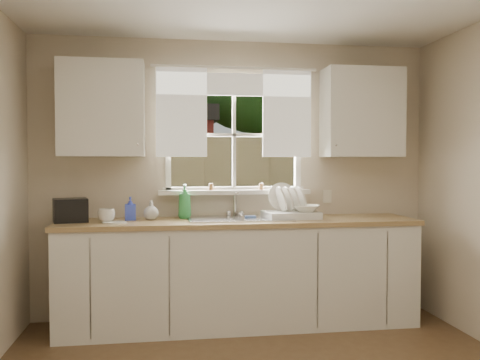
{
  "coord_description": "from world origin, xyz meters",
  "views": [
    {
      "loc": [
        -0.64,
        -2.6,
        1.4
      ],
      "look_at": [
        0.0,
        1.65,
        1.25
      ],
      "focal_mm": 38.0,
      "sensor_mm": 36.0,
      "label": 1
    }
  ],
  "objects": [
    {
      "name": "upper_cabinet_left",
      "position": [
        -1.15,
        1.82,
        1.85
      ],
      "size": [
        0.7,
        0.33,
        0.8
      ],
      "primitive_type": "cube",
      "color": "silver",
      "rests_on": "room_walls"
    },
    {
      "name": "window",
      "position": [
        0.0,
        2.0,
        1.49
      ],
      "size": [
        1.38,
        0.16,
        1.06
      ],
      "color": "white",
      "rests_on": "room_walls"
    },
    {
      "name": "countertop",
      "position": [
        0.0,
        1.68,
        0.89
      ],
      "size": [
        3.04,
        0.65,
        0.04
      ],
      "primitive_type": "cube",
      "color": "#9E7E4F",
      "rests_on": "base_cabinets"
    },
    {
      "name": "saucer",
      "position": [
        -1.03,
        1.57,
        0.92
      ],
      "size": [
        0.19,
        0.19,
        0.01
      ],
      "primitive_type": "cylinder",
      "color": "silver",
      "rests_on": "countertop"
    },
    {
      "name": "sill_jars",
      "position": [
        0.01,
        1.94,
        1.18
      ],
      "size": [
        0.5,
        0.04,
        0.06
      ],
      "color": "brown",
      "rests_on": "window"
    },
    {
      "name": "soap_bottle_a",
      "position": [
        -0.46,
        1.83,
        1.06
      ],
      "size": [
        0.14,
        0.14,
        0.3
      ],
      "primitive_type": "imported",
      "rotation": [
        0.0,
        0.0,
        -0.25
      ],
      "color": "green",
      "rests_on": "countertop"
    },
    {
      "name": "base_cabinets",
      "position": [
        0.0,
        1.68,
        0.43
      ],
      "size": [
        3.0,
        0.62,
        0.87
      ],
      "primitive_type": "cube",
      "color": "silver",
      "rests_on": "ground"
    },
    {
      "name": "cup",
      "position": [
        -1.1,
        1.65,
        0.96
      ],
      "size": [
        0.16,
        0.16,
        0.11
      ],
      "primitive_type": "imported",
      "rotation": [
        0.0,
        0.0,
        0.17
      ],
      "color": "beige",
      "rests_on": "countertop"
    },
    {
      "name": "dish_rack",
      "position": [
        0.46,
        1.72,
        0.98
      ],
      "size": [
        0.49,
        0.38,
        0.31
      ],
      "color": "silver",
      "rests_on": "countertop"
    },
    {
      "name": "wall_outlet",
      "position": [
        0.88,
        1.99,
        1.08
      ],
      "size": [
        0.08,
        0.01,
        0.12
      ],
      "primitive_type": "cube",
      "color": "beige",
      "rests_on": "room_walls"
    },
    {
      "name": "backyard",
      "position": [
        0.58,
        8.42,
        3.46
      ],
      "size": [
        20.0,
        10.0,
        6.13
      ],
      "color": "#335421",
      "rests_on": "ground"
    },
    {
      "name": "curtains",
      "position": [
        0.0,
        1.95,
        1.93
      ],
      "size": [
        1.5,
        0.03,
        0.81
      ],
      "color": "white",
      "rests_on": "room_walls"
    },
    {
      "name": "sink",
      "position": [
        0.0,
        1.71,
        0.84
      ],
      "size": [
        0.88,
        0.52,
        0.4
      ],
      "color": "#B7B7BC",
      "rests_on": "countertop"
    },
    {
      "name": "black_appliance",
      "position": [
        -1.4,
        1.72,
        1.01
      ],
      "size": [
        0.31,
        0.29,
        0.19
      ],
      "primitive_type": "cube",
      "rotation": [
        0.0,
        0.0,
        0.26
      ],
      "color": "black",
      "rests_on": "countertop"
    },
    {
      "name": "soap_bottle_c",
      "position": [
        -0.75,
        1.79,
        0.99
      ],
      "size": [
        0.16,
        0.16,
        0.16
      ],
      "primitive_type": "imported",
      "rotation": [
        0.0,
        0.0,
        -0.31
      ],
      "color": "beige",
      "rests_on": "countertop"
    },
    {
      "name": "room_walls",
      "position": [
        0.0,
        -0.07,
        1.24
      ],
      "size": [
        3.62,
        4.02,
        2.5
      ],
      "color": "beige",
      "rests_on": "ground"
    },
    {
      "name": "soap_bottle_b",
      "position": [
        -0.92,
        1.77,
        1.01
      ],
      "size": [
        0.1,
        0.1,
        0.2
      ],
      "primitive_type": "imported",
      "rotation": [
        0.0,
        0.0,
        0.08
      ],
      "color": "blue",
      "rests_on": "countertop"
    },
    {
      "name": "upper_cabinet_right",
      "position": [
        1.15,
        1.82,
        1.85
      ],
      "size": [
        0.7,
        0.33,
        0.8
      ],
      "primitive_type": "cube",
      "color": "silver",
      "rests_on": "room_walls"
    },
    {
      "name": "bowl",
      "position": [
        0.59,
        1.67,
        1.0
      ],
      "size": [
        0.3,
        0.3,
        0.06
      ],
      "primitive_type": "imported",
      "rotation": [
        0.0,
        0.0,
        -0.38
      ],
      "color": "white",
      "rests_on": "dish_rack"
    }
  ]
}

